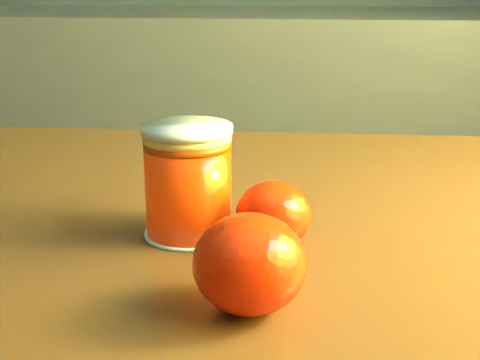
# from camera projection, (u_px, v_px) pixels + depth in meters

# --- Properties ---
(table) EXTENTS (1.09, 0.77, 0.81)m
(table) POSITION_uv_depth(u_px,v_px,m) (252.00, 360.00, 0.55)
(table) COLOR #5C3517
(table) RESTS_ON ground
(juice_glass) EXTENTS (0.07, 0.07, 0.09)m
(juice_glass) POSITION_uv_depth(u_px,v_px,m) (188.00, 182.00, 0.52)
(juice_glass) COLOR red
(juice_glass) RESTS_ON table
(orange_front) EXTENTS (0.08, 0.08, 0.06)m
(orange_front) POSITION_uv_depth(u_px,v_px,m) (250.00, 264.00, 0.41)
(orange_front) COLOR #F82504
(orange_front) RESTS_ON table
(orange_back) EXTENTS (0.07, 0.07, 0.05)m
(orange_back) POSITION_uv_depth(u_px,v_px,m) (273.00, 214.00, 0.51)
(orange_back) COLOR #F82504
(orange_back) RESTS_ON table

